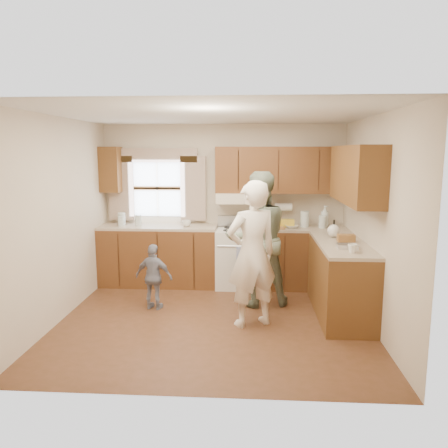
# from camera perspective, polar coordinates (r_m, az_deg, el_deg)

# --- Properties ---
(room) EXTENTS (3.80, 3.80, 3.80)m
(room) POSITION_cam_1_polar(r_m,az_deg,el_deg) (5.25, -1.37, 0.37)
(room) COLOR #4C2E17
(room) RESTS_ON ground
(kitchen_fixtures) EXTENTS (3.80, 2.25, 2.15)m
(kitchen_fixtures) POSITION_cam_1_polar(r_m,az_deg,el_deg) (6.36, 5.00, -1.82)
(kitchen_fixtures) COLOR #46270F
(kitchen_fixtures) RESTS_ON ground
(stove) EXTENTS (0.76, 0.67, 1.07)m
(stove) POSITION_cam_1_polar(r_m,az_deg,el_deg) (6.79, 2.24, -4.28)
(stove) COLOR silver
(stove) RESTS_ON ground
(woman_left) EXTENTS (0.76, 0.66, 1.75)m
(woman_left) POSITION_cam_1_polar(r_m,az_deg,el_deg) (5.19, 3.68, -3.96)
(woman_left) COLOR white
(woman_left) RESTS_ON ground
(woman_right) EXTENTS (1.02, 0.87, 1.82)m
(woman_right) POSITION_cam_1_polar(r_m,az_deg,el_deg) (5.91, 4.43, -1.97)
(woman_right) COLOR #243D27
(woman_right) RESTS_ON ground
(child) EXTENTS (0.55, 0.32, 0.88)m
(child) POSITION_cam_1_polar(r_m,az_deg,el_deg) (5.89, -9.13, -6.84)
(child) COLOR gray
(child) RESTS_ON ground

